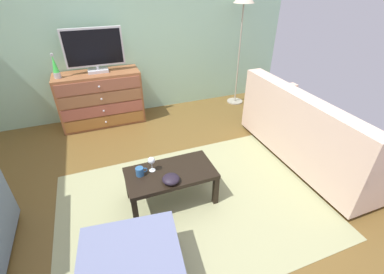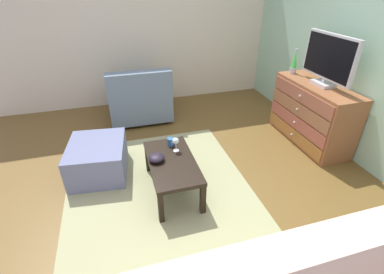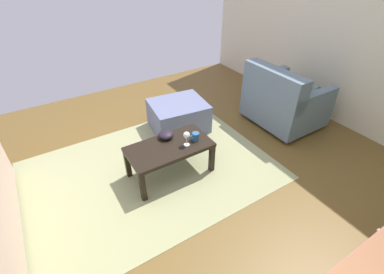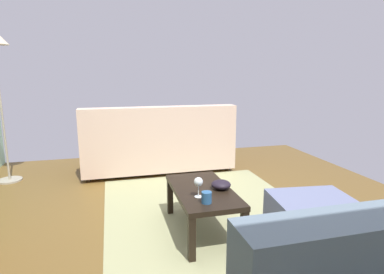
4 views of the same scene
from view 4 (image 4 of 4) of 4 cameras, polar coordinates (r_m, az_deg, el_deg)
ground_plane at (r=2.76m, az=0.91°, el=-17.41°), size 5.51×4.98×0.05m
area_rug at (r=2.96m, az=3.68°, el=-14.61°), size 2.60×1.90×0.01m
coffee_table at (r=2.65m, az=1.92°, el=-10.39°), size 0.86×0.46×0.37m
wine_glass at (r=2.42m, az=1.17°, el=-8.23°), size 0.07×0.07×0.16m
mug at (r=2.35m, az=2.61°, el=-10.83°), size 0.11×0.08×0.08m
bowl_decorative at (r=2.63m, az=5.25°, el=-8.55°), size 0.16×0.16×0.07m
couch_large at (r=4.31m, az=-6.16°, el=-1.58°), size 0.85×1.97×0.90m
ottoman at (r=2.59m, az=21.96°, el=-14.98°), size 0.77×0.68×0.38m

